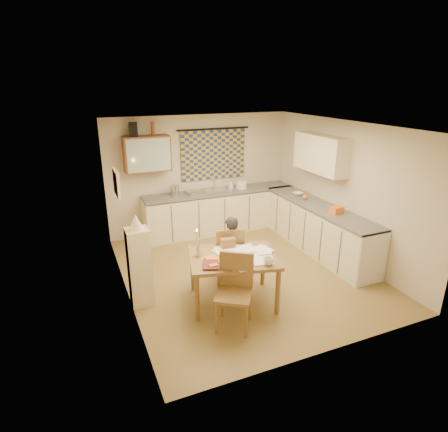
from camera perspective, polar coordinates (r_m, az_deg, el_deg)
name	(u,v)px	position (r m, az deg, el deg)	size (l,w,h in m)	color
floor	(244,272)	(6.63, 3.13, -8.51)	(4.00, 4.50, 0.02)	olive
ceiling	(248,125)	(5.87, 3.60, 13.67)	(4.00, 4.50, 0.02)	white
wall_back	(200,174)	(8.15, -3.68, 6.41)	(4.00, 0.02, 2.50)	beige
wall_front	(335,261)	(4.37, 16.54, -6.62)	(4.00, 0.02, 2.50)	beige
wall_left	(121,220)	(5.59, -15.49, -0.64)	(0.02, 4.50, 2.50)	beige
wall_right	(344,191)	(7.22, 17.87, 3.72)	(0.02, 4.50, 2.50)	beige
window_blind	(213,155)	(8.13, -1.62, 9.29)	(1.45, 0.03, 1.05)	navy
curtain_rod	(214,129)	(8.03, -1.61, 13.13)	(0.04, 0.04, 1.60)	black
wall_cabinet	(147,154)	(7.57, -11.65, 9.27)	(0.90, 0.34, 0.70)	brown
wall_cabinet_glass	(149,155)	(7.41, -11.38, 9.06)	(0.84, 0.02, 0.64)	#99B2A5
upper_cabinet_right	(321,154)	(7.39, 14.53, 9.19)	(0.34, 1.30, 0.70)	beige
framed_print	(117,183)	(5.85, -16.06, 4.82)	(0.04, 0.50, 0.40)	beige
print_canvas	(118,183)	(5.85, -15.82, 4.85)	(0.01, 0.42, 0.32)	beige
counter_back	(219,211)	(8.20, -0.70, 0.73)	(3.30, 0.62, 0.92)	beige
counter_right	(317,228)	(7.49, 14.04, -1.80)	(0.62, 2.95, 0.92)	beige
stove	(361,253)	(6.65, 20.14, -5.26)	(0.59, 0.59, 0.91)	white
sink	(216,193)	(8.05, -1.16, 3.55)	(0.55, 0.45, 0.10)	silver
tap	(215,183)	(8.17, -1.45, 5.11)	(0.03, 0.03, 0.28)	silver
dish_rack	(194,192)	(7.87, -4.53, 3.64)	(0.35, 0.30, 0.06)	silver
kettle	(175,190)	(7.73, -7.50, 3.92)	(0.18, 0.18, 0.24)	silver
mixing_bowl	(241,185)	(8.25, 2.66, 4.80)	(0.24, 0.24, 0.16)	white
soap_bottle	(230,185)	(8.19, 0.97, 4.78)	(0.09, 0.09, 0.18)	white
bowl	(298,194)	(7.90, 11.16, 3.35)	(0.22, 0.22, 0.05)	white
orange_bag	(337,210)	(6.95, 16.78, 0.89)	(0.22, 0.16, 0.12)	orange
fruit_orange	(305,197)	(7.61, 12.22, 2.83)	(0.10, 0.10, 0.10)	orange
speaker	(133,129)	(7.46, -13.66, 12.70)	(0.16, 0.20, 0.26)	black
bottle_green	(136,129)	(7.47, -13.32, 12.73)	(0.07, 0.07, 0.26)	#195926
bottle_brown	(153,128)	(7.53, -10.79, 12.97)	(0.07, 0.07, 0.26)	brown
dining_table	(233,279)	(5.63, 1.36, -9.52)	(1.45, 1.23, 0.75)	brown
chair_far	(228,264)	(6.19, 0.67, -7.38)	(0.54, 0.54, 0.99)	brown
chair_near	(234,306)	(5.13, 1.51, -13.54)	(0.64, 0.64, 1.01)	brown
person	(230,251)	(6.02, 0.97, -5.30)	(0.43, 0.28, 1.16)	black
shelf_stand	(140,267)	(5.61, -12.72, -7.64)	(0.32, 0.30, 1.19)	beige
lampshade	(136,222)	(5.33, -13.29, -0.90)	(0.20, 0.20, 0.22)	beige
letter_rack	(228,243)	(5.67, 0.62, -4.18)	(0.22, 0.10, 0.16)	brown
mug	(268,261)	(5.22, 6.76, -6.87)	(0.18, 0.18, 0.10)	white
magazine	(203,265)	(5.18, -3.27, -7.46)	(0.31, 0.35, 0.03)	maroon
book	(207,261)	(5.30, -2.61, -6.83)	(0.19, 0.25, 0.02)	orange
orange_box	(214,266)	(5.14, -1.60, -7.61)	(0.12, 0.08, 0.04)	orange
eyeglasses	(248,264)	(5.22, 3.74, -7.31)	(0.13, 0.04, 0.02)	black
candle_holder	(198,250)	(5.43, -3.91, -5.25)	(0.06, 0.06, 0.18)	silver
candle	(197,238)	(5.32, -4.18, -3.43)	(0.02, 0.02, 0.22)	white
candle_flame	(197,230)	(5.29, -4.14, -2.15)	(0.02, 0.02, 0.02)	#FFCC66
papers	(245,254)	(5.49, 3.27, -5.83)	(0.86, 0.89, 0.02)	white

